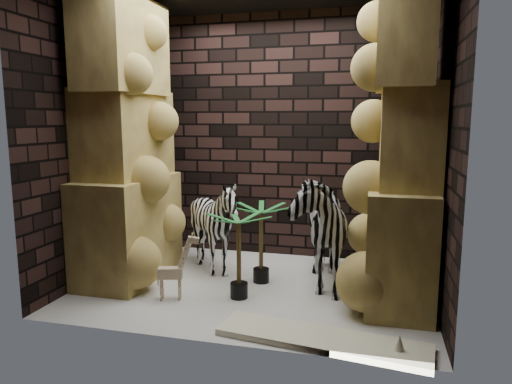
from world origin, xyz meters
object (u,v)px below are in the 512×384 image
(zebra_right, at_px, (315,218))
(giraffe_toy, at_px, (170,266))
(palm_front, at_px, (261,243))
(surfboard, at_px, (322,339))
(palm_back, at_px, (239,256))
(zebra_left, at_px, (215,231))

(zebra_right, height_order, giraffe_toy, zebra_right)
(giraffe_toy, height_order, palm_front, palm_front)
(giraffe_toy, xyz_separation_m, surfboard, (1.51, -0.53, -0.31))
(zebra_right, distance_m, giraffe_toy, 1.55)
(palm_front, xyz_separation_m, palm_back, (-0.10, -0.48, -0.00))
(zebra_left, distance_m, giraffe_toy, 0.88)
(zebra_right, xyz_separation_m, giraffe_toy, (-1.28, -0.78, -0.38))
(zebra_left, xyz_separation_m, palm_back, (0.48, -0.66, -0.06))
(zebra_left, distance_m, surfboard, 2.00)
(palm_front, bearing_deg, zebra_left, 163.10)
(zebra_right, height_order, palm_front, zebra_right)
(zebra_right, xyz_separation_m, palm_front, (-0.56, -0.10, -0.28))
(surfboard, bearing_deg, palm_front, 130.76)
(zebra_left, xyz_separation_m, surfboard, (1.36, -1.38, -0.46))
(palm_front, distance_m, surfboard, 1.49)
(zebra_right, relative_size, palm_front, 1.66)
(palm_back, distance_m, surfboard, 1.21)
(zebra_right, distance_m, palm_back, 0.92)
(zebra_left, height_order, palm_front, zebra_left)
(giraffe_toy, bearing_deg, zebra_left, 63.38)
(giraffe_toy, height_order, surfboard, giraffe_toy)
(zebra_right, bearing_deg, surfboard, -92.90)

